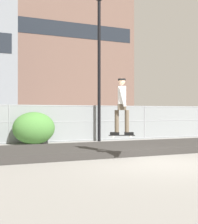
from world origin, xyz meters
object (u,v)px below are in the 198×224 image
Objects in this scene: skateboard at (122,136)px; street_lamp at (99,51)px; skater at (122,103)px; shrub_center at (34,128)px.

street_lamp is (1.59, 5.90, 3.88)m from skateboard.
street_lamp is (1.59, 5.90, 2.88)m from skater.
skateboard is at bearing -105.07° from street_lamp.
skater is 0.23× the size of street_lamp.
street_lamp is 3.91× the size of shrub_center.
shrub_center is (-1.76, 5.65, -0.02)m from skateboard.
street_lamp is at bearing 74.93° from skater.
shrub_center is at bearing -175.69° from street_lamp.
street_lamp is at bearing 4.31° from shrub_center.
skateboard is 0.47× the size of skater.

